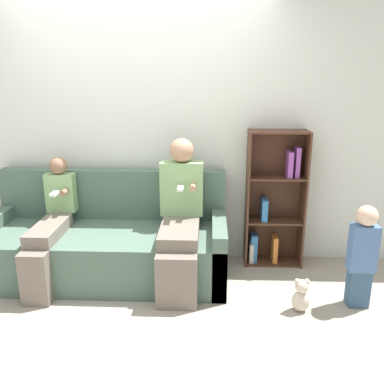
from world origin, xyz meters
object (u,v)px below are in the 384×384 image
(teddy_bear, at_px, (301,296))
(couch, at_px, (107,244))
(adult_seated, at_px, (180,213))
(bookshelf, at_px, (273,202))
(toddler_standing, at_px, (362,254))
(child_seated, at_px, (50,225))

(teddy_bear, bearing_deg, couch, 161.38)
(adult_seated, xyz_separation_m, bookshelf, (0.87, 0.43, -0.03))
(couch, relative_size, toddler_standing, 2.57)
(adult_seated, bearing_deg, toddler_standing, -13.75)
(bookshelf, bearing_deg, toddler_standing, -53.21)
(child_seated, distance_m, bookshelf, 2.07)
(child_seated, bearing_deg, bookshelf, 13.64)
(child_seated, relative_size, bookshelf, 0.82)
(adult_seated, bearing_deg, bookshelf, 26.20)
(couch, height_order, toddler_standing, couch)
(couch, bearing_deg, teddy_bear, -18.62)
(toddler_standing, bearing_deg, adult_seated, 166.25)
(adult_seated, distance_m, teddy_bear, 1.20)
(toddler_standing, bearing_deg, teddy_bear, -166.97)
(adult_seated, xyz_separation_m, toddler_standing, (1.46, -0.36, -0.20))
(couch, distance_m, adult_seated, 0.78)
(adult_seated, relative_size, teddy_bear, 4.48)
(couch, relative_size, bookshelf, 1.66)
(couch, bearing_deg, adult_seated, -7.85)
(child_seated, relative_size, teddy_bear, 3.83)
(toddler_standing, bearing_deg, couch, 168.11)
(adult_seated, bearing_deg, teddy_bear, -25.45)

